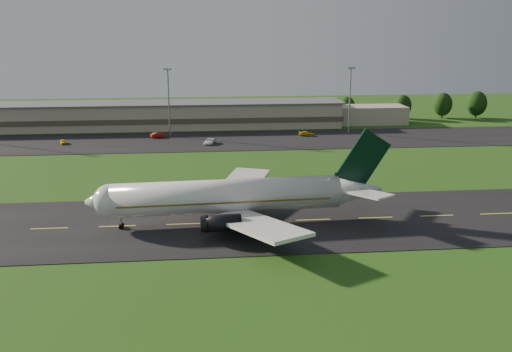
{
  "coord_description": "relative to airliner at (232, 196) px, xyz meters",
  "views": [
    {
      "loc": [
        14.09,
        -91.15,
        32.15
      ],
      "look_at": [
        23.95,
        8.0,
        6.0
      ],
      "focal_mm": 40.0,
      "sensor_mm": 36.0,
      "label": 1
    }
  ],
  "objects": [
    {
      "name": "light_mast_centre",
      "position": [
        -14.13,
        79.95,
        8.08
      ],
      "size": [
        2.4,
        1.2,
        20.35
      ],
      "color": "gray",
      "rests_on": "ground"
    },
    {
      "name": "apron",
      "position": [
        -19.13,
        71.95,
        -4.61
      ],
      "size": [
        260.0,
        30.0,
        0.1
      ],
      "primitive_type": "cube",
      "color": "black",
      "rests_on": "ground"
    },
    {
      "name": "service_vehicle_b",
      "position": [
        -17.59,
        78.29,
        -3.81
      ],
      "size": [
        4.81,
        3.14,
        1.5
      ],
      "primitive_type": "imported",
      "rotation": [
        0.0,
        0.0,
        1.95
      ],
      "color": "#9D160A",
      "rests_on": "apron"
    },
    {
      "name": "service_vehicle_c",
      "position": [
        -2.39,
        67.3,
        -3.81
      ],
      "size": [
        3.73,
        5.82,
        1.49
      ],
      "primitive_type": "imported",
      "rotation": [
        0.0,
        0.0,
        -0.25
      ],
      "color": "white",
      "rests_on": "apron"
    },
    {
      "name": "ground",
      "position": [
        -19.13,
        -0.05,
        -4.66
      ],
      "size": [
        360.0,
        360.0,
        0.0
      ],
      "primitive_type": "plane",
      "color": "#1D4110",
      "rests_on": "ground"
    },
    {
      "name": "taxiway",
      "position": [
        -19.13,
        -0.05,
        -4.61
      ],
      "size": [
        220.0,
        30.0,
        0.1
      ],
      "primitive_type": "cube",
      "color": "black",
      "rests_on": "ground"
    },
    {
      "name": "terminal",
      "position": [
        -12.73,
        96.14,
        -0.67
      ],
      "size": [
        145.0,
        16.0,
        8.4
      ],
      "color": "tan",
      "rests_on": "ground"
    },
    {
      "name": "airliner",
      "position": [
        0.0,
        0.0,
        0.0
      ],
      "size": [
        51.3,
        42.12,
        15.57
      ],
      "rotation": [
        0.0,
        0.0,
        0.05
      ],
      "color": "white",
      "rests_on": "ground"
    },
    {
      "name": "tree_line",
      "position": [
        18.8,
        106.41,
        0.07
      ],
      "size": [
        196.93,
        8.12,
        9.72
      ],
      "color": "black",
      "rests_on": "ground"
    },
    {
      "name": "light_mast_east",
      "position": [
        40.87,
        79.95,
        8.08
      ],
      "size": [
        2.4,
        1.2,
        20.35
      ],
      "color": "gray",
      "rests_on": "ground"
    },
    {
      "name": "service_vehicle_a",
      "position": [
        -43.63,
        71.26,
        -3.93
      ],
      "size": [
        2.5,
        3.97,
        1.26
      ],
      "primitive_type": "imported",
      "rotation": [
        0.0,
        0.0,
        0.3
      ],
      "color": "#F0B00E",
      "rests_on": "apron"
    },
    {
      "name": "service_vehicle_d",
      "position": [
        27.05,
        76.57,
        -3.88
      ],
      "size": [
        4.98,
        2.89,
        1.36
      ],
      "primitive_type": "imported",
      "rotation": [
        0.0,
        0.0,
        1.35
      ],
      "color": "gold",
      "rests_on": "apron"
    }
  ]
}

